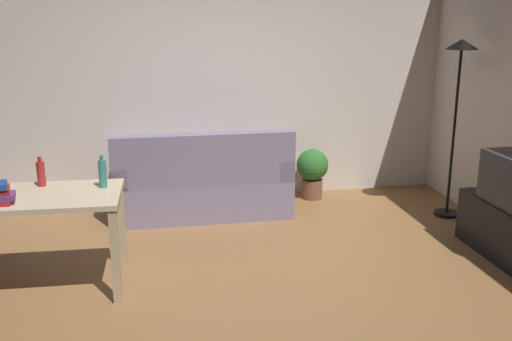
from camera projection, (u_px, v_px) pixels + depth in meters
ground_plane at (255, 278)px, 4.73m from camera, size 5.20×4.40×0.02m
wall_rear at (219, 78)px, 6.46m from camera, size 5.20×0.10×2.70m
couch at (202, 186)px, 6.11m from camera, size 1.81×0.84×0.92m
torchiere_lamp at (459, 80)px, 5.78m from camera, size 0.32×0.32×1.81m
desk at (40, 209)px, 4.37m from camera, size 1.23×0.75×0.76m
potted_plant at (312, 170)px, 6.62m from camera, size 0.36×0.36×0.57m
bottle_red at (41, 173)px, 4.52m from camera, size 0.06×0.06×0.23m
bottle_tall at (103, 173)px, 4.49m from camera, size 0.06×0.06×0.26m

